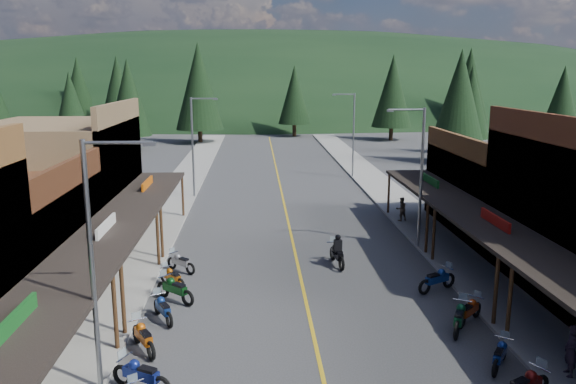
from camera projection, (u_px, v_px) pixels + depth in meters
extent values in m
plane|color=#38383A|center=(307.00, 308.00, 24.00)|extent=(220.00, 220.00, 0.00)
cube|color=gold|center=(284.00, 202.00, 43.52)|extent=(0.15, 90.00, 0.01)
cube|color=gray|center=(171.00, 203.00, 43.02)|extent=(3.40, 94.00, 0.15)
cube|color=gray|center=(394.00, 200.00, 44.00)|extent=(3.40, 94.00, 0.15)
cube|color=black|center=(15.00, 332.00, 15.17)|extent=(3.20, 10.20, 0.18)
cylinder|color=#472D19|center=(115.00, 313.00, 19.96)|extent=(0.16, 0.16, 3.00)
cube|color=#14591E|center=(14.00, 325.00, 15.12)|extent=(0.12, 3.00, 0.70)
cube|color=#3F2111|center=(73.00, 231.00, 24.44)|extent=(0.30, 9.00, 6.20)
cube|color=black|center=(107.00, 233.00, 24.54)|extent=(3.20, 9.00, 0.18)
cylinder|color=#472D19|center=(123.00, 299.00, 21.13)|extent=(0.16, 0.16, 3.00)
cylinder|color=#472D19|center=(158.00, 239.00, 28.74)|extent=(0.16, 0.16, 3.00)
cube|color=silver|center=(106.00, 229.00, 24.50)|extent=(0.12, 3.00, 0.70)
cube|color=brown|center=(57.00, 181.00, 33.51)|extent=(8.00, 10.20, 7.00)
cube|color=brown|center=(122.00, 171.00, 33.60)|extent=(0.30, 10.20, 8.20)
cube|color=black|center=(148.00, 189.00, 33.91)|extent=(3.20, 10.20, 0.18)
cylinder|color=#472D19|center=(162.00, 233.00, 29.92)|extent=(0.16, 0.16, 3.00)
cylinder|color=#472D19|center=(183.00, 196.00, 38.70)|extent=(0.16, 0.16, 3.00)
cube|color=#CC590C|center=(147.00, 185.00, 33.87)|extent=(0.12, 3.00, 0.70)
cylinder|color=#472D19|center=(509.00, 303.00, 20.77)|extent=(0.16, 0.16, 3.00)
cube|color=#562B19|center=(528.00, 203.00, 25.38)|extent=(0.30, 9.00, 8.20)
cube|color=black|center=(495.00, 227.00, 25.52)|extent=(3.20, 9.00, 0.18)
cylinder|color=#472D19|center=(496.00, 291.00, 21.94)|extent=(0.16, 0.16, 3.00)
cylinder|color=#472D19|center=(434.00, 235.00, 29.56)|extent=(0.16, 0.16, 3.00)
cube|color=#B2140F|center=(495.00, 223.00, 25.48)|extent=(0.12, 3.00, 0.70)
cube|color=#4C2D16|center=(513.00, 192.00, 35.30)|extent=(8.00, 10.20, 5.00)
cube|color=#4C2D16|center=(453.00, 183.00, 34.96)|extent=(0.30, 10.20, 6.20)
cube|color=black|center=(430.00, 185.00, 34.90)|extent=(3.20, 10.20, 0.18)
cylinder|color=#472D19|center=(427.00, 229.00, 30.73)|extent=(0.16, 0.16, 3.00)
cylinder|color=#472D19|center=(389.00, 194.00, 39.52)|extent=(0.16, 0.16, 3.00)
cube|color=#14591E|center=(430.00, 182.00, 34.86)|extent=(0.12, 3.00, 0.70)
cylinder|color=gray|center=(92.00, 272.00, 16.90)|extent=(0.16, 0.16, 8.00)
cylinder|color=gray|center=(118.00, 143.00, 16.15)|extent=(2.00, 0.10, 0.10)
cube|color=gray|center=(149.00, 144.00, 16.21)|extent=(0.35, 0.18, 0.12)
cylinder|color=gray|center=(193.00, 149.00, 44.24)|extent=(0.16, 0.16, 8.00)
cylinder|color=gray|center=(204.00, 99.00, 43.48)|extent=(2.00, 0.10, 0.10)
cube|color=gray|center=(216.00, 99.00, 43.54)|extent=(0.35, 0.18, 0.12)
cylinder|color=gray|center=(421.00, 180.00, 31.38)|extent=(0.16, 0.16, 8.00)
cylinder|color=gray|center=(407.00, 110.00, 30.51)|extent=(2.00, 0.10, 0.10)
cube|color=gray|center=(390.00, 111.00, 30.46)|extent=(0.35, 0.18, 0.12)
cylinder|color=gray|center=(354.00, 136.00, 52.86)|extent=(0.16, 0.16, 8.00)
cylinder|color=gray|center=(344.00, 94.00, 51.98)|extent=(2.00, 0.10, 0.10)
cube|color=gray|center=(334.00, 95.00, 51.94)|extent=(0.35, 0.18, 0.12)
ellipsoid|color=black|center=(263.00, 109.00, 155.80)|extent=(310.00, 140.00, 60.00)
cylinder|color=black|center=(120.00, 128.00, 90.77)|extent=(0.60, 0.60, 2.00)
cone|color=black|center=(118.00, 89.00, 89.47)|extent=(5.88, 5.88, 10.50)
cylinder|color=black|center=(200.00, 136.00, 79.85)|extent=(0.60, 0.60, 2.00)
cone|color=black|center=(199.00, 86.00, 78.39)|extent=(6.72, 6.72, 12.00)
cylinder|color=black|center=(294.00, 130.00, 88.45)|extent=(0.60, 0.60, 2.00)
cone|color=black|center=(294.00, 95.00, 87.31)|extent=(5.04, 5.04, 9.00)
cylinder|color=black|center=(391.00, 133.00, 83.39)|extent=(0.60, 0.60, 2.00)
cone|color=black|center=(393.00, 91.00, 82.08)|extent=(5.88, 5.88, 10.50)
cylinder|color=black|center=(467.00, 125.00, 96.01)|extent=(0.60, 0.60, 2.00)
cone|color=black|center=(469.00, 84.00, 94.55)|extent=(6.72, 6.72, 12.00)
cylinder|color=black|center=(559.00, 130.00, 88.88)|extent=(0.60, 0.60, 2.00)
cone|color=black|center=(563.00, 95.00, 87.73)|extent=(5.04, 5.04, 9.00)
cylinder|color=black|center=(81.00, 125.00, 96.18)|extent=(0.60, 0.60, 2.00)
cone|color=black|center=(78.00, 88.00, 94.88)|extent=(5.88, 5.88, 10.50)
cylinder|color=black|center=(75.00, 155.00, 61.60)|extent=(0.60, 0.60, 2.00)
cone|color=black|center=(71.00, 109.00, 60.55)|extent=(4.48, 4.48, 8.00)
cylinder|color=black|center=(468.00, 146.00, 69.08)|extent=(0.60, 0.60, 2.00)
cone|color=black|center=(471.00, 102.00, 67.96)|extent=(4.93, 4.93, 8.80)
cylinder|color=black|center=(131.00, 144.00, 71.59)|extent=(0.60, 0.60, 2.00)
cone|color=black|center=(129.00, 98.00, 70.38)|extent=(5.38, 5.38, 9.60)
cylinder|color=black|center=(456.00, 154.00, 62.02)|extent=(0.60, 0.60, 2.00)
cone|color=black|center=(460.00, 98.00, 60.73)|extent=(5.82, 5.82, 10.40)
imported|color=#291E2D|center=(571.00, 350.00, 18.24)|extent=(0.51, 0.70, 1.76)
imported|color=brown|center=(401.00, 209.00, 37.47)|extent=(0.88, 0.66, 1.60)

